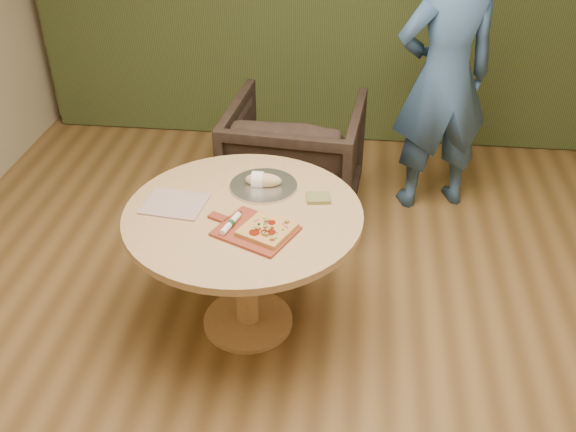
# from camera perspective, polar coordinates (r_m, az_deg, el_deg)

# --- Properties ---
(room_shell) EXTENTS (5.04, 6.04, 2.84)m
(room_shell) POSITION_cam_1_polar(r_m,az_deg,el_deg) (2.40, 1.28, 6.26)
(room_shell) COLOR olive
(room_shell) RESTS_ON ground
(pedestal_table) EXTENTS (1.20, 1.20, 0.75)m
(pedestal_table) POSITION_cam_1_polar(r_m,az_deg,el_deg) (3.28, -3.92, -1.63)
(pedestal_table) COLOR tan
(pedestal_table) RESTS_ON ground
(pizza_paddle) EXTENTS (0.47, 0.40, 0.01)m
(pizza_paddle) POSITION_cam_1_polar(r_m,az_deg,el_deg) (3.05, -3.04, -1.29)
(pizza_paddle) COLOR brown
(pizza_paddle) RESTS_ON pedestal_table
(flatbread_pizza) EXTENTS (0.29, 0.29, 0.04)m
(flatbread_pizza) POSITION_cam_1_polar(r_m,az_deg,el_deg) (3.02, -1.89, -1.21)
(flatbread_pizza) COLOR #D7A654
(flatbread_pizza) RESTS_ON pizza_paddle
(cutlery_roll) EXTENTS (0.08, 0.20, 0.03)m
(cutlery_roll) POSITION_cam_1_polar(r_m,az_deg,el_deg) (3.06, -5.12, -0.66)
(cutlery_roll) COLOR white
(cutlery_roll) RESTS_ON pizza_paddle
(newspaper) EXTENTS (0.33, 0.28, 0.01)m
(newspaper) POSITION_cam_1_polar(r_m,az_deg,el_deg) (3.29, -10.02, 1.07)
(newspaper) COLOR silver
(newspaper) RESTS_ON pedestal_table
(serving_tray) EXTENTS (0.36, 0.36, 0.02)m
(serving_tray) POSITION_cam_1_polar(r_m,az_deg,el_deg) (3.39, -2.19, 2.69)
(serving_tray) COLOR silver
(serving_tray) RESTS_ON pedestal_table
(bread_roll) EXTENTS (0.19, 0.09, 0.09)m
(bread_roll) POSITION_cam_1_polar(r_m,az_deg,el_deg) (3.37, -2.35, 3.23)
(bread_roll) COLOR #D8BA84
(bread_roll) RESTS_ON serving_tray
(green_packet) EXTENTS (0.13, 0.12, 0.02)m
(green_packet) POSITION_cam_1_polar(r_m,az_deg,el_deg) (3.28, 2.73, 1.62)
(green_packet) COLOR brown
(green_packet) RESTS_ON pedestal_table
(armchair) EXTENTS (0.93, 0.88, 0.89)m
(armchair) POSITION_cam_1_polar(r_m,az_deg,el_deg) (4.37, 0.63, 5.65)
(armchair) COLOR black
(armchair) RESTS_ON ground
(person_standing) EXTENTS (0.78, 0.63, 1.87)m
(person_standing) POSITION_cam_1_polar(r_m,az_deg,el_deg) (4.37, 13.70, 11.76)
(person_standing) COLOR #355988
(person_standing) RESTS_ON ground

